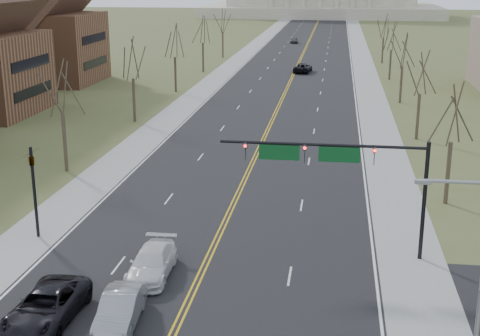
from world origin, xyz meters
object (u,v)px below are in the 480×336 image
(car_sb_outer_lead, at_px, (46,306))
(car_sb_inner_second, at_px, (152,263))
(car_sb_inner_lead, at_px, (120,309))
(street_light, at_px, (476,277))
(car_far_sb, at_px, (294,40))
(signal_mast, at_px, (338,163))
(car_far_nb, at_px, (303,68))
(signal_left, at_px, (34,182))

(car_sb_outer_lead, relative_size, car_sb_inner_second, 1.11)
(car_sb_inner_lead, distance_m, car_sb_inner_second, 5.50)
(street_light, bearing_deg, car_sb_outer_lead, 170.43)
(car_sb_inner_second, bearing_deg, car_far_sb, 88.16)
(signal_mast, bearing_deg, car_far_nb, 94.51)
(signal_mast, distance_m, signal_left, 19.06)
(signal_left, height_order, car_sb_inner_second, signal_left)
(signal_left, relative_size, car_sb_inner_lead, 1.22)
(signal_mast, bearing_deg, car_sb_inner_second, -155.83)
(car_far_sb, bearing_deg, car_sb_inner_lead, -90.28)
(car_far_sb, bearing_deg, car_sb_inner_second, -90.25)
(signal_left, relative_size, car_sb_inner_second, 1.12)
(car_sb_outer_lead, height_order, car_sb_inner_second, car_sb_outer_lead)
(car_far_nb, bearing_deg, street_light, 103.88)
(car_sb_inner_second, bearing_deg, car_sb_outer_lead, -124.84)
(car_far_nb, bearing_deg, signal_left, 87.12)
(signal_mast, xyz_separation_m, signal_left, (-18.95, 0.00, -2.05))
(car_sb_inner_lead, bearing_deg, car_far_sb, 85.43)
(street_light, bearing_deg, signal_left, 150.88)
(signal_mast, distance_m, car_far_sb, 126.17)
(street_light, distance_m, car_sb_inner_second, 18.37)
(street_light, height_order, car_sb_inner_lead, street_light)
(car_sb_outer_lead, relative_size, car_far_sb, 1.43)
(street_light, distance_m, car_far_sb, 140.10)
(street_light, distance_m, car_sb_inner_lead, 16.44)
(car_sb_inner_second, height_order, car_far_nb, car_far_nb)
(signal_mast, height_order, car_far_sb, signal_mast)
(street_light, height_order, car_far_nb, street_light)
(signal_left, height_order, car_sb_outer_lead, signal_left)
(signal_left, xyz_separation_m, street_light, (24.24, -13.50, 1.51))
(signal_mast, xyz_separation_m, car_far_nb, (-6.03, 76.47, -4.97))
(signal_mast, bearing_deg, signal_left, 180.00)
(car_sb_inner_second, bearing_deg, car_far_nb, 84.97)
(signal_left, distance_m, car_sb_inner_lead, 13.65)
(street_light, bearing_deg, car_sb_inner_lead, 167.39)
(signal_mast, xyz_separation_m, street_light, (5.29, -13.50, -0.54))
(car_sb_outer_lead, height_order, car_far_sb, car_sb_outer_lead)
(signal_mast, bearing_deg, car_sb_inner_lead, -135.34)
(car_sb_outer_lead, bearing_deg, car_sb_inner_lead, 4.37)
(car_sb_inner_lead, height_order, car_sb_inner_second, car_sb_inner_lead)
(car_sb_outer_lead, xyz_separation_m, car_sb_inner_second, (3.68, 5.74, -0.05))
(street_light, relative_size, car_far_sb, 2.17)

